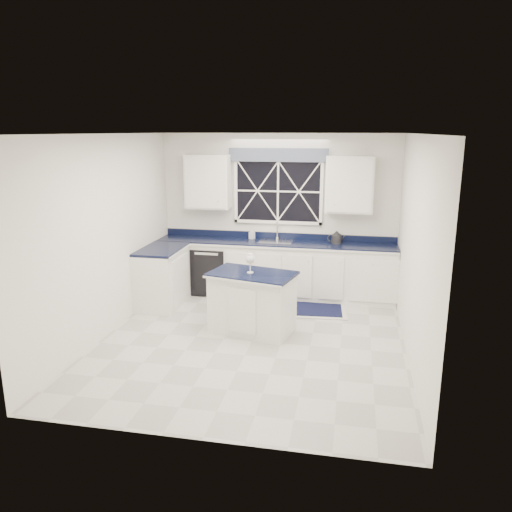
% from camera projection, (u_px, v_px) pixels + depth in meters
% --- Properties ---
extents(ground, '(4.50, 4.50, 0.00)m').
position_uv_depth(ground, '(252.00, 341.00, 6.67)').
color(ground, '#B6B7B2').
rests_on(ground, ground).
extents(back_wall, '(4.00, 0.10, 2.70)m').
position_uv_depth(back_wall, '(278.00, 214.00, 8.49)').
color(back_wall, silver).
rests_on(back_wall, ground).
extents(base_cabinets, '(3.99, 1.60, 0.90)m').
position_uv_depth(base_cabinets, '(254.00, 272.00, 8.32)').
color(base_cabinets, white).
rests_on(base_cabinets, ground).
extents(countertop, '(3.98, 0.64, 0.04)m').
position_uv_depth(countertop, '(275.00, 243.00, 8.31)').
color(countertop, black).
rests_on(countertop, base_cabinets).
extents(dishwasher, '(0.60, 0.58, 0.82)m').
position_uv_depth(dishwasher, '(212.00, 269.00, 8.64)').
color(dishwasher, black).
rests_on(dishwasher, ground).
extents(window, '(1.65, 0.09, 1.26)m').
position_uv_depth(window, '(278.00, 186.00, 8.32)').
color(window, black).
rests_on(window, ground).
extents(upper_cabinets, '(3.10, 0.34, 0.90)m').
position_uv_depth(upper_cabinets, '(277.00, 183.00, 8.19)').
color(upper_cabinets, white).
rests_on(upper_cabinets, ground).
extents(faucet, '(0.05, 0.20, 0.30)m').
position_uv_depth(faucet, '(277.00, 230.00, 8.45)').
color(faucet, silver).
rests_on(faucet, countertop).
extents(island, '(1.27, 0.93, 0.85)m').
position_uv_depth(island, '(252.00, 302.00, 6.92)').
color(island, white).
rests_on(island, ground).
extents(rug, '(1.37, 0.90, 0.02)m').
position_uv_depth(rug, '(304.00, 309.00, 7.85)').
color(rug, '#BABBB5').
rests_on(rug, ground).
extents(kettle, '(0.29, 0.19, 0.21)m').
position_uv_depth(kettle, '(336.00, 237.00, 8.17)').
color(kettle, '#2B2B2E').
rests_on(kettle, countertop).
extents(wine_glass, '(0.11, 0.11, 0.27)m').
position_uv_depth(wine_glass, '(250.00, 260.00, 6.77)').
color(wine_glass, white).
rests_on(wine_glass, island).
extents(soap_bottle, '(0.11, 0.11, 0.18)m').
position_uv_depth(soap_bottle, '(252.00, 234.00, 8.51)').
color(soap_bottle, silver).
rests_on(soap_bottle, countertop).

